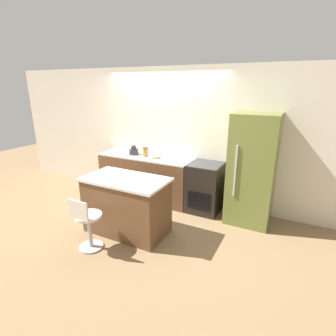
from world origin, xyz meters
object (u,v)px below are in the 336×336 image
object	(u,v)px
oven_range	(205,187)
refrigerator	(252,170)
kettle	(134,151)
mixing_bowl	(154,155)
stool_chair	(88,224)

from	to	relation	value
oven_range	refrigerator	xyz separation A→B (m)	(0.81, -0.02, 0.47)
refrigerator	kettle	size ratio (longest dim) A/B	9.51
refrigerator	kettle	xyz separation A→B (m)	(-2.34, -0.01, 0.06)
oven_range	mixing_bowl	bearing A→B (deg)	-178.55
refrigerator	stool_chair	size ratio (longest dim) A/B	2.29
stool_chair	mixing_bowl	xyz separation A→B (m)	(-0.00, 1.90, 0.56)
refrigerator	mixing_bowl	distance (m)	1.86
mixing_bowl	stool_chair	bearing A→B (deg)	-89.91
kettle	refrigerator	bearing A→B (deg)	0.13
refrigerator	stool_chair	world-z (taller)	refrigerator
oven_range	mixing_bowl	world-z (taller)	mixing_bowl
stool_chair	kettle	size ratio (longest dim) A/B	4.15
mixing_bowl	kettle	bearing A→B (deg)	180.00
refrigerator	kettle	distance (m)	2.34
stool_chair	mixing_bowl	distance (m)	1.98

